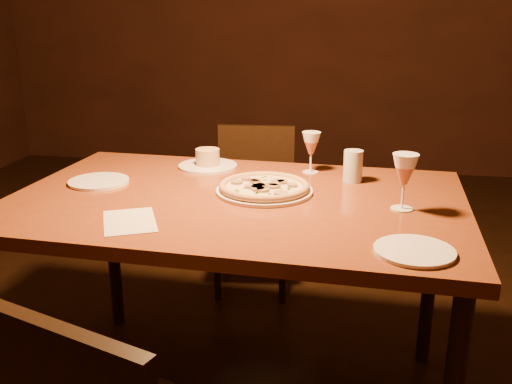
# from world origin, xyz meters

# --- Properties ---
(back_wall) EXTENTS (6.00, 0.04, 3.00)m
(back_wall) POSITION_xyz_m (0.00, 3.50, 1.50)
(back_wall) COLOR #3D1B13
(back_wall) RESTS_ON floor
(dining_table) EXTENTS (1.61, 1.08, 0.84)m
(dining_table) POSITION_xyz_m (-0.02, -0.00, 0.76)
(dining_table) COLOR brown
(dining_table) RESTS_ON floor
(chair_far) EXTENTS (0.45, 0.45, 0.86)m
(chair_far) POSITION_xyz_m (-0.15, 1.03, 0.49)
(chair_far) COLOR black
(chair_far) RESTS_ON floor
(pizza_plate) EXTENTS (0.34, 0.34, 0.04)m
(pizza_plate) POSITION_xyz_m (0.07, 0.06, 0.86)
(pizza_plate) COLOR white
(pizza_plate) RESTS_ON dining_table
(ramekin_saucer) EXTENTS (0.24, 0.24, 0.08)m
(ramekin_saucer) POSITION_xyz_m (-0.22, 0.36, 0.86)
(ramekin_saucer) COLOR white
(ramekin_saucer) RESTS_ON dining_table
(wine_glass_far) EXTENTS (0.07, 0.07, 0.16)m
(wine_glass_far) POSITION_xyz_m (0.21, 0.36, 0.92)
(wine_glass_far) COLOR #AA6346
(wine_glass_far) RESTS_ON dining_table
(wine_glass_right) EXTENTS (0.08, 0.08, 0.19)m
(wine_glass_right) POSITION_xyz_m (0.54, -0.03, 0.93)
(wine_glass_right) COLOR #AA6346
(wine_glass_right) RESTS_ON dining_table
(water_tumbler) EXTENTS (0.07, 0.07, 0.12)m
(water_tumbler) POSITION_xyz_m (0.37, 0.26, 0.90)
(water_tumbler) COLOR silver
(water_tumbler) RESTS_ON dining_table
(side_plate_left) EXTENTS (0.22, 0.22, 0.01)m
(side_plate_left) POSITION_xyz_m (-0.57, 0.07, 0.84)
(side_plate_left) COLOR white
(side_plate_left) RESTS_ON dining_table
(side_plate_near) EXTENTS (0.22, 0.22, 0.01)m
(side_plate_near) POSITION_xyz_m (0.55, -0.39, 0.84)
(side_plate_near) COLOR white
(side_plate_near) RESTS_ON dining_table
(menu_card) EXTENTS (0.24, 0.27, 0.00)m
(menu_card) POSITION_xyz_m (-0.30, -0.30, 0.84)
(menu_card) COLOR beige
(menu_card) RESTS_ON dining_table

